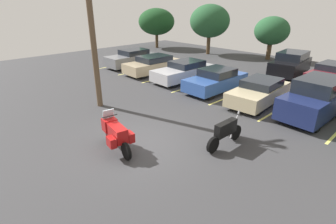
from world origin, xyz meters
TOP-DOWN VIEW (x-y plane):
  - ground at (0.00, 0.00)m, footprint 44.00×44.00m
  - motorcycle_touring at (-0.24, -0.90)m, footprint 2.14×1.02m
  - motorcycle_second at (2.47, 2.34)m, footprint 0.62×2.13m
  - parking_stripes at (-0.68, 7.90)m, footprint 23.82×5.09m
  - car_grey at (-11.26, 7.93)m, footprint 1.89×4.45m
  - car_tan at (-8.14, 7.76)m, footprint 2.11×4.71m
  - car_silver at (-5.02, 8.00)m, footprint 2.02×4.85m
  - car_blue at (-1.98, 7.70)m, footprint 1.94×4.45m
  - car_champagne at (1.02, 7.63)m, footprint 2.08×4.53m
  - car_navy at (3.81, 7.83)m, footprint 2.08×4.38m
  - car_far_black at (-0.40, 15.08)m, footprint 2.35×4.65m
  - car_far_maroon at (2.57, 14.66)m, footprint 2.06×4.77m
  - utility_pole at (-4.78, 1.00)m, footprint 0.97×1.64m
  - tree_center_right at (-10.43, 17.66)m, footprint 4.18×4.18m
  - tree_far_right at (-4.44, 19.66)m, footprint 3.28×3.28m
  - tree_left at (-17.58, 16.46)m, footprint 4.37×4.37m

SIDE VIEW (x-z plane):
  - ground at x=0.00m, z-range -0.10..0.00m
  - parking_stripes at x=-0.68m, z-range 0.00..0.01m
  - motorcycle_second at x=2.47m, z-range -0.03..1.24m
  - car_champagne at x=1.02m, z-range -0.01..1.34m
  - motorcycle_touring at x=-0.24m, z-range -0.04..1.42m
  - car_silver at x=-5.02m, z-range -0.01..1.39m
  - car_tan at x=-8.14m, z-range 0.00..1.38m
  - car_blue at x=-1.98m, z-range -0.02..1.42m
  - car_far_maroon at x=2.57m, z-range -0.01..1.42m
  - car_grey at x=-11.26m, z-range -0.01..1.46m
  - car_far_black at x=-0.40m, z-range -0.01..1.76m
  - car_navy at x=3.81m, z-range -0.02..1.90m
  - tree_far_right at x=-4.44m, z-range 0.69..4.76m
  - tree_left at x=-17.58m, z-range 0.76..5.42m
  - tree_center_right at x=-10.43m, z-range 0.86..5.99m
  - utility_pole at x=-4.78m, z-range 0.12..7.76m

